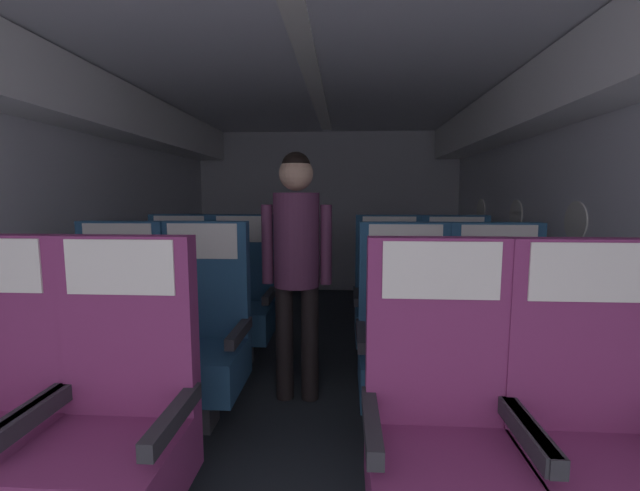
{
  "coord_description": "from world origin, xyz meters",
  "views": [
    {
      "loc": [
        0.24,
        0.06,
        1.28
      ],
      "look_at": [
        0.05,
        3.08,
        0.91
      ],
      "focal_mm": 23.17,
      "sensor_mm": 36.0,
      "label": 1
    }
  ],
  "objects_px": {
    "seat_a_right_aisle": "(593,442)",
    "seat_c_left_window": "(178,300)",
    "seat_a_right_window": "(441,435)",
    "seat_b_right_aisle": "(499,347)",
    "seat_c_right_window": "(389,304)",
    "seat_b_left_window": "(115,340)",
    "seat_b_left_aisle": "(200,340)",
    "seat_c_left_aisle": "(241,301)",
    "seat_b_right_window": "(405,345)",
    "seat_c_right_aisle": "(457,305)",
    "seat_a_left_aisle": "(115,425)",
    "flight_attendant": "(297,251)"
  },
  "relations": [
    {
      "from": "seat_a_right_aisle",
      "to": "seat_c_left_window",
      "type": "distance_m",
      "value": 2.73
    },
    {
      "from": "seat_a_right_aisle",
      "to": "seat_a_right_window",
      "type": "height_order",
      "value": "same"
    },
    {
      "from": "seat_b_right_aisle",
      "to": "seat_c_right_window",
      "type": "xyz_separation_m",
      "value": [
        -0.5,
        0.87,
        0.0
      ]
    },
    {
      "from": "seat_b_right_aisle",
      "to": "seat_c_left_window",
      "type": "bearing_deg",
      "value": 157.56
    },
    {
      "from": "seat_b_left_window",
      "to": "seat_b_left_aisle",
      "type": "bearing_deg",
      "value": 2.63
    },
    {
      "from": "seat_b_left_aisle",
      "to": "seat_b_right_aisle",
      "type": "xyz_separation_m",
      "value": [
        1.63,
        -0.01,
        0.0
      ]
    },
    {
      "from": "seat_c_left_window",
      "to": "seat_c_left_aisle",
      "type": "xyz_separation_m",
      "value": [
        0.5,
        -0.01,
        0.0
      ]
    },
    {
      "from": "seat_b_left_window",
      "to": "seat_c_left_aisle",
      "type": "relative_size",
      "value": 1.0
    },
    {
      "from": "seat_b_left_aisle",
      "to": "seat_b_right_window",
      "type": "distance_m",
      "value": 1.13
    },
    {
      "from": "seat_c_right_aisle",
      "to": "seat_b_right_window",
      "type": "bearing_deg",
      "value": -120.27
    },
    {
      "from": "seat_b_left_aisle",
      "to": "seat_c_right_aisle",
      "type": "relative_size",
      "value": 1.0
    },
    {
      "from": "seat_a_right_aisle",
      "to": "seat_b_left_aisle",
      "type": "relative_size",
      "value": 1.0
    },
    {
      "from": "seat_a_right_aisle",
      "to": "seat_a_right_window",
      "type": "bearing_deg",
      "value": 179.31
    },
    {
      "from": "seat_b_left_window",
      "to": "seat_c_left_aisle",
      "type": "xyz_separation_m",
      "value": [
        0.49,
        0.88,
        0.0
      ]
    },
    {
      "from": "seat_b_right_window",
      "to": "seat_a_right_aisle",
      "type": "bearing_deg",
      "value": -60.27
    },
    {
      "from": "seat_b_right_aisle",
      "to": "seat_b_left_window",
      "type": "bearing_deg",
      "value": -179.67
    },
    {
      "from": "seat_c_right_window",
      "to": "seat_a_left_aisle",
      "type": "bearing_deg",
      "value": -123.45
    },
    {
      "from": "seat_b_right_aisle",
      "to": "seat_c_right_aisle",
      "type": "height_order",
      "value": "same"
    },
    {
      "from": "seat_b_left_aisle",
      "to": "flight_attendant",
      "type": "height_order",
      "value": "flight_attendant"
    },
    {
      "from": "seat_a_left_aisle",
      "to": "flight_attendant",
      "type": "distance_m",
      "value": 1.35
    },
    {
      "from": "seat_a_right_aisle",
      "to": "seat_c_right_window",
      "type": "relative_size",
      "value": 1.0
    },
    {
      "from": "seat_a_right_aisle",
      "to": "seat_c_right_window",
      "type": "bearing_deg",
      "value": 105.89
    },
    {
      "from": "seat_c_left_window",
      "to": "seat_c_right_aisle",
      "type": "distance_m",
      "value": 2.12
    },
    {
      "from": "seat_b_left_window",
      "to": "seat_b_right_window",
      "type": "xyz_separation_m",
      "value": [
        1.62,
        0.02,
        0.0
      ]
    },
    {
      "from": "seat_b_right_window",
      "to": "seat_c_right_window",
      "type": "relative_size",
      "value": 1.0
    },
    {
      "from": "seat_b_left_aisle",
      "to": "seat_c_left_aisle",
      "type": "height_order",
      "value": "same"
    },
    {
      "from": "seat_b_left_aisle",
      "to": "seat_b_right_window",
      "type": "relative_size",
      "value": 1.0
    },
    {
      "from": "seat_a_right_window",
      "to": "seat_b_right_window",
      "type": "relative_size",
      "value": 1.0
    },
    {
      "from": "seat_a_right_window",
      "to": "seat_c_left_aisle",
      "type": "relative_size",
      "value": 1.0
    },
    {
      "from": "seat_b_left_window",
      "to": "seat_a_right_window",
      "type": "bearing_deg",
      "value": -27.25
    },
    {
      "from": "seat_c_left_window",
      "to": "flight_attendant",
      "type": "distance_m",
      "value": 1.24
    },
    {
      "from": "seat_b_right_aisle",
      "to": "seat_c_right_window",
      "type": "relative_size",
      "value": 1.0
    },
    {
      "from": "seat_a_right_window",
      "to": "seat_c_left_aisle",
      "type": "height_order",
      "value": "same"
    },
    {
      "from": "seat_a_left_aisle",
      "to": "seat_c_right_window",
      "type": "xyz_separation_m",
      "value": [
        1.13,
        1.72,
        0.0
      ]
    },
    {
      "from": "seat_b_right_aisle",
      "to": "seat_c_left_aisle",
      "type": "height_order",
      "value": "same"
    },
    {
      "from": "seat_a_right_aisle",
      "to": "seat_c_right_aisle",
      "type": "distance_m",
      "value": 1.71
    },
    {
      "from": "seat_b_right_window",
      "to": "seat_c_left_window",
      "type": "distance_m",
      "value": 1.84
    },
    {
      "from": "seat_a_left_aisle",
      "to": "seat_a_right_window",
      "type": "distance_m",
      "value": 1.13
    },
    {
      "from": "seat_a_right_window",
      "to": "seat_c_right_aisle",
      "type": "height_order",
      "value": "same"
    },
    {
      "from": "seat_a_right_window",
      "to": "seat_a_left_aisle",
      "type": "bearing_deg",
      "value": -179.72
    },
    {
      "from": "seat_b_left_window",
      "to": "seat_c_right_aisle",
      "type": "height_order",
      "value": "same"
    },
    {
      "from": "seat_b_left_aisle",
      "to": "seat_b_left_window",
      "type": "bearing_deg",
      "value": -177.37
    },
    {
      "from": "seat_a_left_aisle",
      "to": "seat_b_right_aisle",
      "type": "relative_size",
      "value": 1.0
    },
    {
      "from": "seat_b_left_window",
      "to": "seat_c_right_aisle",
      "type": "bearing_deg",
      "value": 22.32
    },
    {
      "from": "seat_a_left_aisle",
      "to": "seat_a_right_aisle",
      "type": "xyz_separation_m",
      "value": [
        1.62,
        -0.0,
        0.0
      ]
    },
    {
      "from": "seat_b_right_aisle",
      "to": "seat_a_right_aisle",
      "type": "bearing_deg",
      "value": -90.39
    },
    {
      "from": "seat_b_right_window",
      "to": "seat_c_right_aisle",
      "type": "xyz_separation_m",
      "value": [
        0.5,
        0.85,
        0.0
      ]
    },
    {
      "from": "seat_a_right_window",
      "to": "seat_c_right_window",
      "type": "xyz_separation_m",
      "value": [
        0.0,
        1.71,
        0.0
      ]
    },
    {
      "from": "seat_c_right_window",
      "to": "flight_attendant",
      "type": "height_order",
      "value": "flight_attendant"
    },
    {
      "from": "seat_c_left_aisle",
      "to": "seat_c_right_window",
      "type": "height_order",
      "value": "same"
    }
  ]
}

